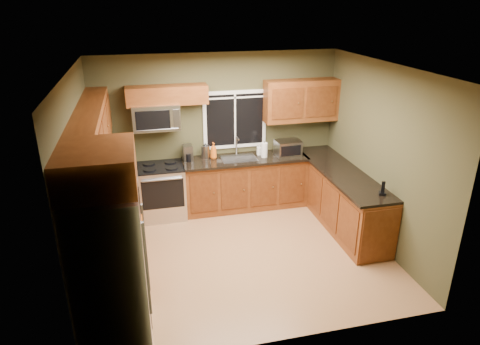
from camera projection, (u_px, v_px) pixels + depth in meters
name	position (u px, v px, depth m)	size (l,w,h in m)	color
floor	(242.00, 253.00, 6.36)	(4.20, 4.20, 0.00)	#9C6D45
ceiling	(243.00, 69.00, 5.34)	(4.20, 4.20, 0.00)	white
back_wall	(218.00, 132.00, 7.47)	(4.20, 4.20, 0.00)	#403E24
front_wall	(285.00, 234.00, 4.23)	(4.20, 4.20, 0.00)	#403E24
left_wall	(81.00, 183.00, 5.40)	(3.60, 3.60, 0.00)	#403E24
right_wall	(381.00, 157.00, 6.30)	(3.60, 3.60, 0.00)	#403E24
window	(235.00, 120.00, 7.44)	(1.12, 0.03, 1.02)	white
base_cabinets_left	(115.00, 225.00, 6.23)	(0.60, 2.65, 0.90)	brown
countertop_left	(113.00, 196.00, 6.06)	(0.65, 2.65, 0.04)	black
base_cabinets_back	(245.00, 183.00, 7.63)	(2.17, 0.60, 0.90)	brown
countertop_back	(245.00, 159.00, 7.43)	(2.17, 0.65, 0.04)	black
base_cabinets_peninsula	(340.00, 198.00, 7.06)	(0.60, 2.52, 0.90)	brown
countertop_peninsula	(341.00, 172.00, 6.89)	(0.65, 2.50, 0.04)	black
upper_cabinets_left	(92.00, 133.00, 5.67)	(0.33, 2.65, 0.72)	brown
upper_cabinets_back_left	(167.00, 95.00, 6.86)	(1.30, 0.33, 0.30)	brown
upper_cabinets_back_right	(301.00, 101.00, 7.44)	(1.30, 0.33, 0.72)	brown
upper_cabinet_over_fridge	(97.00, 167.00, 4.05)	(0.72, 0.90, 0.38)	brown
refrigerator	(111.00, 268.00, 4.48)	(0.74, 0.90, 1.80)	#B7B7BC
range	(162.00, 191.00, 7.28)	(0.76, 0.69, 0.94)	#B7B7BC
microwave	(156.00, 117.00, 6.92)	(0.76, 0.41, 0.42)	#B7B7BC
sink	(239.00, 157.00, 7.41)	(0.60, 0.42, 0.36)	slate
toaster_oven	(288.00, 148.00, 7.51)	(0.44, 0.35, 0.27)	#B7B7BC
coffee_maker	(188.00, 153.00, 7.27)	(0.17, 0.23, 0.27)	slate
kettle	(205.00, 151.00, 7.38)	(0.18, 0.18, 0.27)	#B7B7BC
paper_towel_roll	(264.00, 150.00, 7.42)	(0.12, 0.12, 0.28)	white
soap_bottle_a	(213.00, 151.00, 7.35)	(0.11, 0.11, 0.28)	orange
soap_bottle_b	(260.00, 149.00, 7.54)	(0.09, 0.09, 0.21)	white
soap_bottle_c	(206.00, 153.00, 7.42)	(0.14, 0.14, 0.18)	white
cordless_phone	(383.00, 191.00, 6.01)	(0.12, 0.12, 0.20)	black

